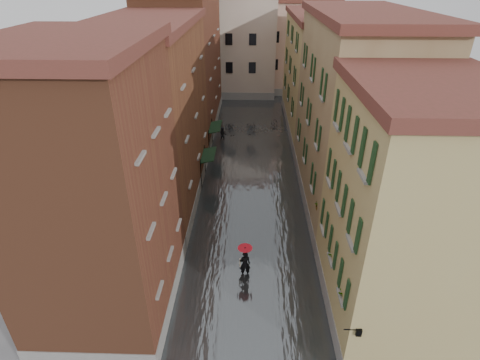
# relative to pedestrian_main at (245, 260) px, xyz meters

# --- Properties ---
(ground) EXTENTS (120.00, 120.00, 0.00)m
(ground) POSITION_rel_pedestrian_main_xyz_m (0.28, -0.14, -1.19)
(ground) COLOR #5C5D5F
(ground) RESTS_ON ground
(floodwater) EXTENTS (10.00, 60.00, 0.20)m
(floodwater) POSITION_rel_pedestrian_main_xyz_m (0.28, 12.86, -1.09)
(floodwater) COLOR #3F4346
(floodwater) RESTS_ON ground
(building_left_near) EXTENTS (6.00, 8.00, 13.00)m
(building_left_near) POSITION_rel_pedestrian_main_xyz_m (-6.72, -2.14, 5.31)
(building_left_near) COLOR brown
(building_left_near) RESTS_ON ground
(building_left_mid) EXTENTS (6.00, 14.00, 12.50)m
(building_left_mid) POSITION_rel_pedestrian_main_xyz_m (-6.72, 8.86, 5.06)
(building_left_mid) COLOR brown
(building_left_mid) RESTS_ON ground
(building_left_far) EXTENTS (6.00, 16.00, 14.00)m
(building_left_far) POSITION_rel_pedestrian_main_xyz_m (-6.72, 23.86, 5.81)
(building_left_far) COLOR brown
(building_left_far) RESTS_ON ground
(building_right_near) EXTENTS (6.00, 8.00, 11.50)m
(building_right_near) POSITION_rel_pedestrian_main_xyz_m (7.28, -2.14, 4.56)
(building_right_near) COLOR tan
(building_right_near) RESTS_ON ground
(building_right_mid) EXTENTS (6.00, 14.00, 13.00)m
(building_right_mid) POSITION_rel_pedestrian_main_xyz_m (7.28, 8.86, 5.31)
(building_right_mid) COLOR #99845D
(building_right_mid) RESTS_ON ground
(building_right_far) EXTENTS (6.00, 16.00, 11.50)m
(building_right_far) POSITION_rel_pedestrian_main_xyz_m (7.28, 23.86, 4.56)
(building_right_far) COLOR tan
(building_right_far) RESTS_ON ground
(building_end_cream) EXTENTS (12.00, 9.00, 13.00)m
(building_end_cream) POSITION_rel_pedestrian_main_xyz_m (-2.72, 37.86, 5.31)
(building_end_cream) COLOR beige
(building_end_cream) RESTS_ON ground
(building_end_pink) EXTENTS (10.00, 9.00, 12.00)m
(building_end_pink) POSITION_rel_pedestrian_main_xyz_m (6.28, 39.86, 4.81)
(building_end_pink) COLOR tan
(building_end_pink) RESTS_ON ground
(awning_near) EXTENTS (1.09, 2.76, 2.80)m
(awning_near) POSITION_rel_pedestrian_main_xyz_m (-3.21, 10.95, 1.27)
(awning_near) COLOR black
(awning_near) RESTS_ON ground
(awning_far) EXTENTS (1.09, 3.06, 2.80)m
(awning_far) POSITION_rel_pedestrian_main_xyz_m (-3.20, 17.20, 1.28)
(awning_far) COLOR black
(awning_far) RESTS_ON ground
(wall_lantern) EXTENTS (0.71, 0.22, 0.35)m
(wall_lantern) POSITION_rel_pedestrian_main_xyz_m (4.61, -6.14, 1.82)
(wall_lantern) COLOR black
(wall_lantern) RESTS_ON ground
(window_planters) EXTENTS (0.59, 7.96, 0.84)m
(window_planters) POSITION_rel_pedestrian_main_xyz_m (4.40, -1.20, 2.32)
(window_planters) COLOR brown
(window_planters) RESTS_ON ground
(pedestrian_main) EXTENTS (0.85, 0.85, 2.06)m
(pedestrian_main) POSITION_rel_pedestrian_main_xyz_m (0.00, 0.00, 0.00)
(pedestrian_main) COLOR black
(pedestrian_main) RESTS_ON ground
(pedestrian_far) EXTENTS (0.85, 0.69, 1.61)m
(pedestrian_far) POSITION_rel_pedestrian_main_xyz_m (-2.65, 19.42, -0.38)
(pedestrian_far) COLOR black
(pedestrian_far) RESTS_ON ground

